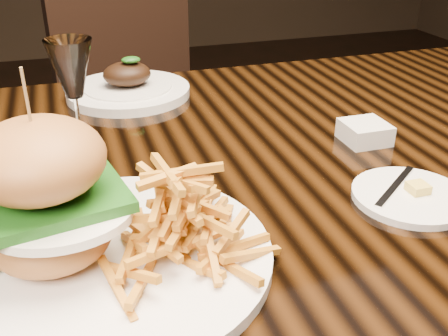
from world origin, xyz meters
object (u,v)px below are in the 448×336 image
object	(u,v)px
wine_glass	(72,73)
far_dish	(128,88)
burger_plate	(110,215)
dining_table	(228,197)
chair_far	(140,98)

from	to	relation	value
wine_glass	far_dish	world-z (taller)	wine_glass
far_dish	burger_plate	bearing A→B (deg)	-99.89
dining_table	burger_plate	distance (m)	0.33
wine_glass	chair_far	distance (m)	0.92
far_dish	wine_glass	bearing A→B (deg)	-112.79
chair_far	wine_glass	bearing A→B (deg)	-118.10
burger_plate	far_dish	xyz separation A→B (m)	(0.09, 0.54, -0.05)
dining_table	far_dish	xyz separation A→B (m)	(-0.11, 0.32, 0.09)
wine_glass	chair_far	bearing A→B (deg)	75.68
dining_table	chair_far	bearing A→B (deg)	90.46
burger_plate	chair_far	world-z (taller)	burger_plate
burger_plate	chair_far	distance (m)	1.16
dining_table	burger_plate	bearing A→B (deg)	-132.57
burger_plate	chair_far	xyz separation A→B (m)	(0.20, 1.11, -0.27)
dining_table	wine_glass	size ratio (longest dim) A/B	8.74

